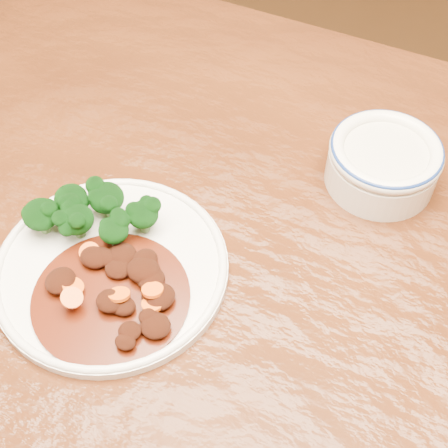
% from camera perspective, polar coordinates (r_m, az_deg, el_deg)
% --- Properties ---
extents(dining_table, '(1.55, 0.99, 0.75)m').
position_cam_1_polar(dining_table, '(0.78, 1.73, -6.10)').
color(dining_table, '#4C230D').
rests_on(dining_table, ground).
extents(dinner_plate, '(0.26, 0.26, 0.02)m').
position_cam_1_polar(dinner_plate, '(0.70, -10.27, -3.92)').
color(dinner_plate, white).
rests_on(dinner_plate, dining_table).
extents(broccoli_florets, '(0.14, 0.09, 0.04)m').
position_cam_1_polar(broccoli_florets, '(0.71, -12.36, 1.12)').
color(broccoli_florets, '#5A8545').
rests_on(broccoli_florets, dinner_plate).
extents(mince_stew, '(0.17, 0.17, 0.03)m').
position_cam_1_polar(mince_stew, '(0.67, -9.49, -5.82)').
color(mince_stew, '#4C1508').
rests_on(mince_stew, dinner_plate).
extents(dip_bowl, '(0.14, 0.14, 0.06)m').
position_cam_1_polar(dip_bowl, '(0.78, 14.37, 5.56)').
color(dip_bowl, white).
rests_on(dip_bowl, dining_table).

